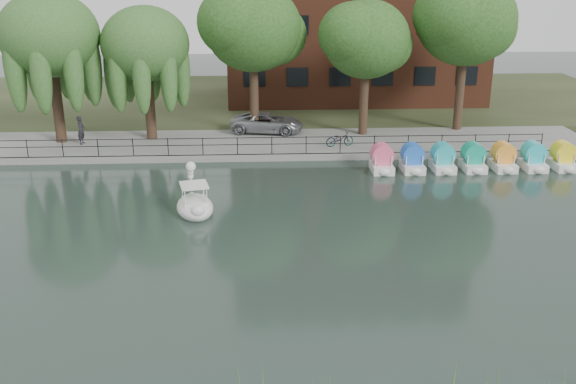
{
  "coord_description": "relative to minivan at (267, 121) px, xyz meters",
  "views": [
    {
      "loc": [
        -0.78,
        -22.73,
        10.89
      ],
      "look_at": [
        0.5,
        4.0,
        1.3
      ],
      "focal_mm": 40.0,
      "sensor_mm": 36.0,
      "label": 1
    }
  ],
  "objects": [
    {
      "name": "railing",
      "position": [
        0.19,
        -4.95,
        -0.01
      ],
      "size": [
        32.0,
        0.05,
        1.0
      ],
      "color": "black",
      "rests_on": "promenade"
    },
    {
      "name": "broadleaf_far",
      "position": [
        12.69,
        0.3,
        6.25
      ],
      "size": [
        6.3,
        6.3,
        9.71
      ],
      "color": "#473323",
      "rests_on": "promenade"
    },
    {
      "name": "kerb",
      "position": [
        0.19,
        -5.15,
        -0.95
      ],
      "size": [
        40.0,
        0.25,
        0.4
      ],
      "primitive_type": "cube",
      "color": "gray",
      "rests_on": "ground_plane"
    },
    {
      "name": "pedal_boat_row",
      "position": [
        11.3,
        -7.42,
        -0.54
      ],
      "size": [
        11.35,
        1.7,
        1.4
      ],
      "color": "white",
      "rests_on": "ground_plane"
    },
    {
      "name": "ground_plane",
      "position": [
        0.19,
        -18.2,
        -1.15
      ],
      "size": [
        120.0,
        120.0,
        0.0
      ],
      "primitive_type": "plane",
      "color": "#32433C"
    },
    {
      "name": "promenade",
      "position": [
        0.19,
        -2.2,
        -0.95
      ],
      "size": [
        40.0,
        6.0,
        0.4
      ],
      "primitive_type": "cube",
      "color": "gray",
      "rests_on": "ground_plane"
    },
    {
      "name": "broadleaf_right",
      "position": [
        6.19,
        -0.7,
        5.24
      ],
      "size": [
        5.4,
        5.4,
        8.32
      ],
      "color": "#473323",
      "rests_on": "promenade"
    },
    {
      "name": "minivan",
      "position": [
        0.0,
        0.0,
        0.0
      ],
      "size": [
        3.31,
        5.73,
        1.5
      ],
      "primitive_type": "imported",
      "rotation": [
        0.0,
        0.0,
        1.41
      ],
      "color": "gray",
      "rests_on": "promenade"
    },
    {
      "name": "willow_left",
      "position": [
        -12.81,
        -1.7,
        5.72
      ],
      "size": [
        5.88,
        5.88,
        9.01
      ],
      "color": "#473323",
      "rests_on": "promenade"
    },
    {
      "name": "bicycle",
      "position": [
        4.33,
        -3.58,
        -0.25
      ],
      "size": [
        0.98,
        1.81,
        1.0
      ],
      "primitive_type": "imported",
      "rotation": [
        0.0,
        0.0,
        1.8
      ],
      "color": "gray",
      "rests_on": "promenade"
    },
    {
      "name": "broadleaf_center",
      "position": [
        -0.81,
        -0.2,
        5.91
      ],
      "size": [
        6.0,
        6.0,
        9.25
      ],
      "color": "#473323",
      "rests_on": "promenade"
    },
    {
      "name": "swan_boat",
      "position": [
        -3.56,
        -13.23,
        -0.66
      ],
      "size": [
        2.18,
        2.92,
        2.23
      ],
      "rotation": [
        0.0,
        0.0,
        0.22
      ],
      "color": "white",
      "rests_on": "ground_plane"
    },
    {
      "name": "land_strip",
      "position": [
        0.19,
        11.8,
        -0.97
      ],
      "size": [
        60.0,
        22.0,
        0.36
      ],
      "primitive_type": "cube",
      "color": "#47512D",
      "rests_on": "ground_plane"
    },
    {
      "name": "pedestrian",
      "position": [
        -11.39,
        -2.3,
        0.24
      ],
      "size": [
        0.58,
        0.77,
        1.98
      ],
      "primitive_type": "imported",
      "rotation": [
        0.0,
        0.0,
        1.43
      ],
      "color": "black",
      "rests_on": "promenade"
    },
    {
      "name": "willow_mid",
      "position": [
        -7.31,
        -1.2,
        5.1
      ],
      "size": [
        5.32,
        5.32,
        8.15
      ],
      "color": "#473323",
      "rests_on": "promenade"
    }
  ]
}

